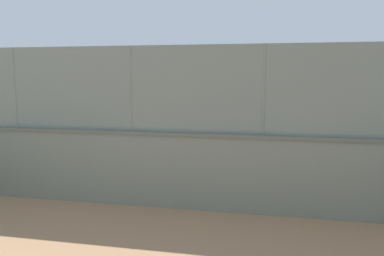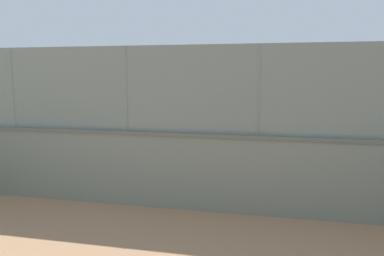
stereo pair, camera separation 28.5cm
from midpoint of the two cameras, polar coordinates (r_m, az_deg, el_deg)
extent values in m
plane|color=tan|center=(21.55, 3.01, -0.50)|extent=(260.00, 260.00, 0.00)
cube|color=gray|center=(10.22, -16.74, -5.39)|extent=(28.54, 1.12, 1.75)
cube|color=slate|center=(10.05, -16.95, -0.30)|extent=(28.54, 1.18, 0.08)
cube|color=gray|center=(9.96, -17.20, 5.67)|extent=(27.96, 0.87, 2.01)
cylinder|color=gray|center=(8.63, 10.83, 5.58)|extent=(0.07, 0.07, 2.01)
cylinder|color=gray|center=(9.28, -8.82, 5.78)|extent=(0.07, 0.07, 2.01)
cylinder|color=gray|center=(10.82, -24.37, 5.47)|extent=(0.07, 0.07, 2.01)
cylinder|color=#B2B2B2|center=(17.86, -9.80, -1.06)|extent=(0.18, 0.18, 0.81)
cylinder|color=#B2B2B2|center=(17.90, -10.43, -1.06)|extent=(0.18, 0.18, 0.81)
cylinder|color=#3372B2|center=(17.79, -10.17, 1.19)|extent=(0.41, 0.41, 0.60)
cylinder|color=#D8AD84|center=(17.76, -9.18, 1.59)|extent=(0.22, 0.58, 0.17)
cylinder|color=#D8AD84|center=(18.13, -10.95, 1.67)|extent=(0.22, 0.58, 0.17)
sphere|color=#D8AD84|center=(17.74, -10.20, 2.51)|extent=(0.23, 0.23, 0.23)
cylinder|color=red|center=(17.73, -10.21, 2.83)|extent=(0.29, 0.29, 0.05)
cylinder|color=black|center=(18.30, -10.83, 1.74)|extent=(0.11, 0.30, 0.04)
ellipsoid|color=#333338|center=(18.52, -10.69, 1.81)|extent=(0.10, 0.30, 0.24)
cylinder|color=black|center=(22.61, 12.46, 0.77)|extent=(0.18, 0.18, 0.82)
cylinder|color=black|center=(22.80, 12.61, 0.83)|extent=(0.18, 0.18, 0.82)
cylinder|color=orange|center=(22.62, 12.59, 2.60)|extent=(0.42, 0.42, 0.61)
cylinder|color=tan|center=(22.30, 12.49, 2.84)|extent=(0.58, 0.24, 0.17)
cylinder|color=tan|center=(22.82, 13.56, 2.92)|extent=(0.58, 0.24, 0.17)
sphere|color=tan|center=(22.59, 12.63, 3.66)|extent=(0.23, 0.23, 0.23)
cylinder|color=red|center=(22.58, 12.63, 3.92)|extent=(0.30, 0.30, 0.05)
cylinder|color=#B2B2B2|center=(17.70, 13.42, -1.39)|extent=(0.17, 0.17, 0.72)
cylinder|color=#B2B2B2|center=(17.68, 12.77, -1.38)|extent=(0.17, 0.17, 0.72)
cylinder|color=#3372B2|center=(17.60, 13.16, 0.64)|extent=(0.39, 0.39, 0.53)
cylinder|color=tan|center=(17.68, 14.05, 0.99)|extent=(0.17, 0.52, 0.16)
cylinder|color=tan|center=(17.85, 12.15, 1.11)|extent=(0.17, 0.52, 0.16)
sphere|color=tan|center=(17.56, 13.20, 1.83)|extent=(0.20, 0.20, 0.20)
cylinder|color=navy|center=(17.55, 13.21, 2.12)|extent=(0.25, 0.25, 0.05)
cylinder|color=black|center=(18.03, 12.08, 1.18)|extent=(0.08, 0.30, 0.04)
ellipsoid|color=#333338|center=(18.24, 12.00, 1.26)|extent=(0.08, 0.30, 0.24)
sphere|color=yellow|center=(15.96, -12.00, 1.76)|extent=(0.20, 0.20, 0.20)
camera|label=1|loc=(0.14, -89.45, 0.08)|focal=35.90mm
camera|label=2|loc=(0.14, 90.55, -0.08)|focal=35.90mm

